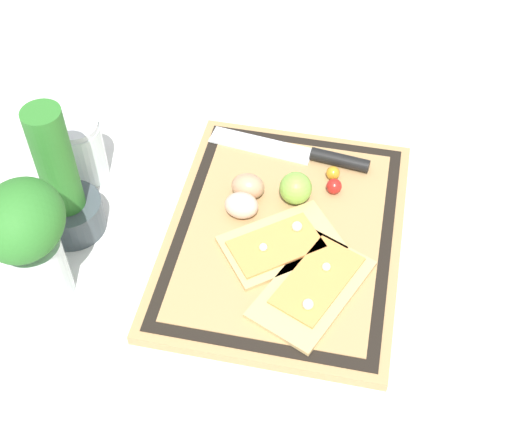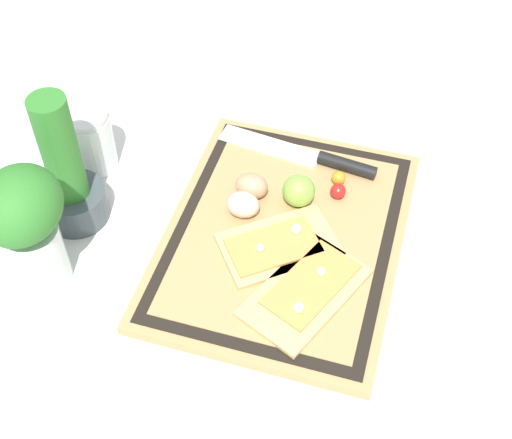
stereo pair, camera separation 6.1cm
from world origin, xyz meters
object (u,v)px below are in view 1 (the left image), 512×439
Objects in this scene: knife at (315,155)px; lime at (296,188)px; pizza_slice_near at (313,287)px; sauce_jar at (81,153)px; egg_brown at (248,186)px; herb_glass at (28,236)px; pizza_slice_far at (282,244)px; herb_pot at (64,191)px; cherry_tomato_yellow at (333,173)px; egg_pink at (242,205)px; cherry_tomato_red at (334,186)px.

lime is (-0.10, 0.02, 0.02)m from knife.
sauce_jar is (0.17, 0.42, 0.02)m from pizza_slice_near.
egg_brown is 0.35m from herb_glass.
pizza_slice_far is 0.20m from knife.
herb_pot is 2.13× the size of sauce_jar.
egg_brown is at bearing -48.12° from herb_glass.
sauce_jar is at bearing 89.23° from lime.
lime is 0.08m from cherry_tomato_yellow.
pizza_slice_far is 0.17m from cherry_tomato_yellow.
lime is (0.10, -0.00, 0.02)m from pizza_slice_far.
pizza_slice_near is 0.41m from herb_glass.
egg_pink is (-0.15, 0.09, 0.01)m from knife.
cherry_tomato_yellow is at bearing -19.51° from pizza_slice_far.
herb_pot is (-0.21, 0.36, 0.06)m from knife.
pizza_slice_far is at bearing 160.49° from cherry_tomato_yellow.
herb_glass is at bearing 112.61° from pizza_slice_far.
herb_pot is (0.06, 0.39, 0.06)m from pizza_slice_near.
pizza_slice_far is at bearing -106.27° from sauce_jar.
herb_pot reaches higher than pizza_slice_far.
egg_pink is at bearing 119.97° from cherry_tomato_red.
pizza_slice_near is at bearing -139.64° from pizza_slice_far.
sauce_jar is at bearing 79.24° from egg_pink.
cherry_tomato_yellow is (0.06, -0.05, -0.01)m from lime.
lime is at bearing -2.15° from pizza_slice_far.
herb_pot is at bearing 109.51° from cherry_tomato_red.
egg_brown is (-0.11, 0.09, 0.01)m from knife.
pizza_slice_near is at bearing -171.90° from knife.
pizza_slice_near is 0.09m from pizza_slice_far.
egg_brown is 2.10× the size of cherry_tomato_red.
herb_pot reaches higher than cherry_tomato_red.
egg_pink reaches higher than knife.
pizza_slice_far is at bearing 40.36° from pizza_slice_near.
pizza_slice_far is at bearing 154.21° from cherry_tomato_red.
egg_brown is 2.34× the size of cherry_tomato_yellow.
sauce_jar reaches higher than lime.
knife is 0.14m from egg_brown.
pizza_slice_near is at bearing -161.90° from lime.
lime reaches higher than egg_brown.
herb_pot is (-0.06, 0.26, 0.04)m from egg_pink.
cherry_tomato_red reaches higher than knife.
herb_glass reaches higher than egg_brown.
cherry_tomato_red is (0.13, -0.06, 0.01)m from pizza_slice_far.
herb_pot reaches higher than egg_brown.
herb_glass reaches higher than sauce_jar.
cherry_tomato_yellow is 0.50m from herb_glass.
herb_glass is at bearing 124.23° from cherry_tomato_red.
cherry_tomato_yellow is 0.42m from sauce_jar.
cherry_tomato_yellow is 0.43m from herb_pot.
pizza_slice_near is 0.91× the size of herb_pot.
lime is at bearing -90.77° from sauce_jar.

